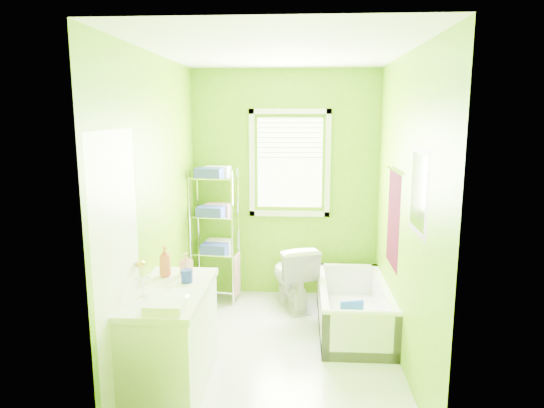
# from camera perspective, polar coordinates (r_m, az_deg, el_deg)

# --- Properties ---
(ground) EXTENTS (2.90, 2.90, 0.00)m
(ground) POSITION_cam_1_polar(r_m,az_deg,el_deg) (4.57, 0.80, -16.80)
(ground) COLOR silver
(ground) RESTS_ON ground
(room_envelope) EXTENTS (2.14, 2.94, 2.62)m
(room_envelope) POSITION_cam_1_polar(r_m,az_deg,el_deg) (4.10, 0.86, 2.79)
(room_envelope) COLOR #649C07
(room_envelope) RESTS_ON ground
(window) EXTENTS (0.92, 0.05, 1.22)m
(window) POSITION_cam_1_polar(r_m,az_deg,el_deg) (5.51, 2.10, 5.46)
(window) COLOR white
(window) RESTS_ON ground
(door) EXTENTS (0.09, 0.80, 2.00)m
(door) POSITION_cam_1_polar(r_m,az_deg,el_deg) (3.48, -17.55, -8.39)
(door) COLOR white
(door) RESTS_ON ground
(right_wall_decor) EXTENTS (0.04, 1.48, 1.17)m
(right_wall_decor) POSITION_cam_1_polar(r_m,az_deg,el_deg) (4.20, 15.09, -0.53)
(right_wall_decor) COLOR #3D0714
(right_wall_decor) RESTS_ON ground
(bathtub) EXTENTS (0.67, 1.44, 0.47)m
(bathtub) POSITION_cam_1_polar(r_m,az_deg,el_deg) (4.99, 9.52, -12.62)
(bathtub) COLOR white
(bathtub) RESTS_ON ground
(toilet) EXTENTS (0.62, 0.80, 0.72)m
(toilet) POSITION_cam_1_polar(r_m,az_deg,el_deg) (5.37, 2.40, -8.36)
(toilet) COLOR white
(toilet) RESTS_ON ground
(vanity) EXTENTS (0.55, 1.07, 1.06)m
(vanity) POSITION_cam_1_polar(r_m,az_deg,el_deg) (3.90, -11.77, -15.03)
(vanity) COLOR white
(vanity) RESTS_ON ground
(wire_shelf_unit) EXTENTS (0.54, 0.43, 1.53)m
(wire_shelf_unit) POSITION_cam_1_polar(r_m,az_deg,el_deg) (5.46, -6.60, -1.94)
(wire_shelf_unit) COLOR silver
(wire_shelf_unit) RESTS_ON ground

